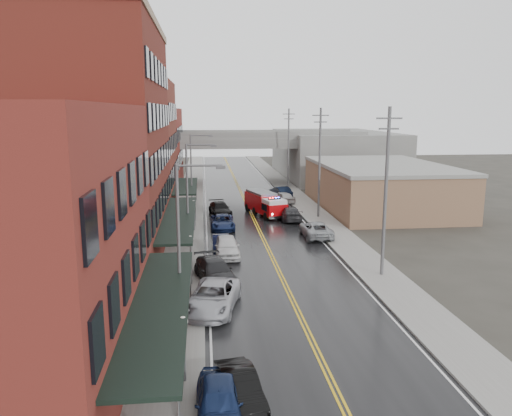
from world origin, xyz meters
TOP-DOWN VIEW (x-y plane):
  - ground at (0.00, 0.00)m, footprint 220.00×220.00m
  - road at (0.00, 30.00)m, footprint 11.00×160.00m
  - sidewalk_left at (-7.30, 30.00)m, footprint 3.00×160.00m
  - sidewalk_right at (7.30, 30.00)m, footprint 3.00×160.00m
  - curb_left at (-5.65, 30.00)m, footprint 0.30×160.00m
  - curb_right at (5.65, 30.00)m, footprint 0.30×160.00m
  - brick_building_a at (-13.30, 4.00)m, footprint 9.00×18.00m
  - brick_building_b at (-13.30, 23.00)m, footprint 9.00×20.00m
  - brick_building_c at (-13.30, 40.50)m, footprint 9.00×15.00m
  - brick_building_far at (-13.30, 58.00)m, footprint 9.00×20.00m
  - tan_building at (16.00, 40.00)m, footprint 14.00×22.00m
  - right_far_block at (18.00, 70.00)m, footprint 18.00×30.00m
  - awning_0 at (-7.49, 4.00)m, footprint 2.60×16.00m
  - awning_1 at (-7.49, 23.00)m, footprint 2.60×18.00m
  - awning_2 at (-7.49, 40.50)m, footprint 2.60×13.00m
  - globe_lamp_0 at (-6.40, 2.00)m, footprint 0.44×0.44m
  - globe_lamp_1 at (-6.40, 16.00)m, footprint 0.44×0.44m
  - globe_lamp_2 at (-6.40, 30.00)m, footprint 0.44×0.44m
  - street_lamp_0 at (-6.55, 8.00)m, footprint 2.64×0.22m
  - street_lamp_1 at (-6.55, 24.00)m, footprint 2.64×0.22m
  - street_lamp_2 at (-6.55, 40.00)m, footprint 2.64×0.22m
  - utility_pole_0 at (7.20, 15.00)m, footprint 1.80×0.24m
  - utility_pole_1 at (7.20, 35.00)m, footprint 1.80×0.24m
  - utility_pole_2 at (7.20, 55.00)m, footprint 1.80×0.24m
  - overpass at (0.00, 62.00)m, footprint 40.00×10.00m
  - fire_truck at (1.51, 36.94)m, footprint 4.41×7.46m
  - parked_car_left_0 at (-5.00, -0.80)m, footprint 1.84×4.50m
  - parked_car_left_1 at (-4.11, 0.30)m, footprint 2.12×4.25m
  - parked_car_left_2 at (-4.98, 10.11)m, footprint 3.92×6.27m
  - parked_car_left_3 at (-4.74, 15.08)m, footprint 3.31×5.73m
  - parked_car_left_4 at (-3.64, 21.20)m, footprint 2.08×4.94m
  - parked_car_left_5 at (-4.04, 22.80)m, footprint 1.41×4.03m
  - parked_car_left_6 at (-3.60, 30.80)m, footprint 2.38×5.10m
  - parked_car_left_7 at (-3.60, 37.56)m, footprint 2.81×5.33m
  - parked_car_right_0 at (5.00, 26.58)m, footprint 2.51×5.43m
  - parked_car_right_1 at (3.82, 34.20)m, footprint 2.17×5.24m
  - parked_car_right_2 at (4.64, 44.18)m, footprint 3.11×4.80m
  - parked_car_right_3 at (5.00, 48.00)m, footprint 2.68×5.15m

SIDE VIEW (x-z plane):
  - ground at x=0.00m, z-range 0.00..0.00m
  - road at x=0.00m, z-range 0.00..0.02m
  - sidewalk_left at x=-7.30m, z-range 0.00..0.15m
  - sidewalk_right at x=7.30m, z-range 0.00..0.15m
  - curb_left at x=-5.65m, z-range 0.00..0.15m
  - curb_right at x=5.65m, z-range 0.00..0.15m
  - parked_car_left_5 at x=-4.04m, z-range 0.00..1.33m
  - parked_car_left_1 at x=-4.11m, z-range 0.00..1.34m
  - parked_car_left_6 at x=-3.60m, z-range 0.00..1.41m
  - parked_car_left_7 at x=-3.60m, z-range 0.00..1.47m
  - parked_car_right_0 at x=5.00m, z-range 0.00..1.51m
  - parked_car_right_1 at x=3.82m, z-range 0.00..1.51m
  - parked_car_right_2 at x=4.64m, z-range 0.00..1.52m
  - parked_car_left_0 at x=-5.00m, z-range 0.00..1.53m
  - parked_car_left_3 at x=-4.74m, z-range 0.00..1.56m
  - parked_car_right_3 at x=5.00m, z-range 0.00..1.62m
  - parked_car_left_2 at x=-4.98m, z-range 0.00..1.62m
  - parked_car_left_4 at x=-3.64m, z-range 0.00..1.67m
  - fire_truck at x=1.51m, z-range 0.11..2.70m
  - globe_lamp_0 at x=-6.40m, z-range 0.75..3.87m
  - globe_lamp_1 at x=-6.40m, z-range 0.75..3.87m
  - globe_lamp_2 at x=-6.40m, z-range 0.75..3.87m
  - tan_building at x=16.00m, z-range 0.00..5.00m
  - awning_2 at x=-7.49m, z-range 1.44..4.53m
  - awning_0 at x=-7.49m, z-range 1.44..4.53m
  - awning_1 at x=-7.49m, z-range 1.44..4.53m
  - right_far_block at x=18.00m, z-range 0.00..8.00m
  - street_lamp_0 at x=-6.55m, z-range 0.69..9.69m
  - street_lamp_1 at x=-6.55m, z-range 0.69..9.69m
  - street_lamp_2 at x=-6.55m, z-range 0.69..9.69m
  - overpass at x=0.00m, z-range 2.24..9.74m
  - brick_building_a at x=-13.30m, z-range 0.00..12.00m
  - brick_building_far at x=-13.30m, z-range 0.00..12.00m
  - utility_pole_0 at x=7.20m, z-range 0.31..12.31m
  - utility_pole_1 at x=7.20m, z-range 0.31..12.31m
  - utility_pole_2 at x=7.20m, z-range 0.31..12.31m
  - brick_building_c at x=-13.30m, z-range 0.00..15.00m
  - brick_building_b at x=-13.30m, z-range 0.00..18.00m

